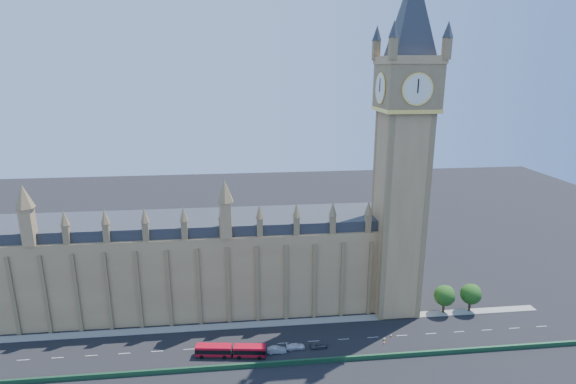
{
  "coord_description": "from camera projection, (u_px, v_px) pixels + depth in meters",
  "views": [
    {
      "loc": [
        -5.92,
        -101.6,
        68.73
      ],
      "look_at": [
        6.36,
        10.0,
        37.98
      ],
      "focal_mm": 28.0,
      "sensor_mm": 36.0,
      "label": 1
    }
  ],
  "objects": [
    {
      "name": "kerb_north",
      "position": [
        266.0,
        324.0,
        125.27
      ],
      "size": [
        160.0,
        3.0,
        0.16
      ],
      "primitive_type": "cube",
      "color": "gray",
      "rests_on": "ground"
    },
    {
      "name": "car_silver",
      "position": [
        277.0,
        350.0,
        112.5
      ],
      "size": [
        4.86,
        1.85,
        1.58
      ],
      "primitive_type": "imported",
      "rotation": [
        0.0,
        0.0,
        1.53
      ],
      "color": "#999CA0",
      "rests_on": "ground"
    },
    {
      "name": "tree_east_far",
      "position": [
        471.0,
        293.0,
        130.71
      ],
      "size": [
        6.0,
        6.0,
        8.5
      ],
      "color": "#382619",
      "rests_on": "ground"
    },
    {
      "name": "palace_westminster",
      "position": [
        177.0,
        264.0,
        130.97
      ],
      "size": [
        120.0,
        20.0,
        28.0
      ],
      "color": "#A2794E",
      "rests_on": "ground"
    },
    {
      "name": "elizabeth_tower",
      "position": [
        405.0,
        125.0,
        119.2
      ],
      "size": [
        20.59,
        20.59,
        105.0
      ],
      "color": "#A2794E",
      "rests_on": "ground"
    },
    {
      "name": "bridge_parapet",
      "position": [
        270.0,
        364.0,
        107.4
      ],
      "size": [
        160.0,
        0.6,
        1.2
      ],
      "primitive_type": "cube",
      "color": "#1E4C2D",
      "rests_on": "ground"
    },
    {
      "name": "ground",
      "position": [
        268.0,
        344.0,
        116.18
      ],
      "size": [
        400.0,
        400.0,
        0.0
      ],
      "primitive_type": "plane",
      "color": "black",
      "rests_on": "ground"
    },
    {
      "name": "car_white",
      "position": [
        296.0,
        346.0,
        114.07
      ],
      "size": [
        4.86,
        2.15,
        1.39
      ],
      "primitive_type": "imported",
      "rotation": [
        0.0,
        0.0,
        1.61
      ],
      "color": "silver",
      "rests_on": "ground"
    },
    {
      "name": "cone_c",
      "position": [
        384.0,
        343.0,
        116.21
      ],
      "size": [
        0.47,
        0.47,
        0.68
      ],
      "rotation": [
        0.0,
        0.0,
        -0.12
      ],
      "color": "black",
      "rests_on": "ground"
    },
    {
      "name": "car_grey",
      "position": [
        319.0,
        345.0,
        114.42
      ],
      "size": [
        4.38,
        1.94,
        1.46
      ],
      "primitive_type": "imported",
      "rotation": [
        0.0,
        0.0,
        1.62
      ],
      "color": "#43464B",
      "rests_on": "ground"
    },
    {
      "name": "cone_d",
      "position": [
        391.0,
        336.0,
        119.29
      ],
      "size": [
        0.47,
        0.47,
        0.65
      ],
      "rotation": [
        0.0,
        0.0,
        -0.16
      ],
      "color": "black",
      "rests_on": "ground"
    },
    {
      "name": "cone_b",
      "position": [
        385.0,
        339.0,
        117.7
      ],
      "size": [
        0.6,
        0.6,
        0.8
      ],
      "rotation": [
        0.0,
        0.0,
        -0.23
      ],
      "color": "black",
      "rests_on": "ground"
    },
    {
      "name": "red_bus",
      "position": [
        231.0,
        351.0,
        110.9
      ],
      "size": [
        17.49,
        4.76,
        2.94
      ],
      "rotation": [
        0.0,
        0.0,
        -0.13
      ],
      "color": "#B40C1F",
      "rests_on": "ground"
    },
    {
      "name": "cone_a",
      "position": [
        323.0,
        345.0,
        115.31
      ],
      "size": [
        0.62,
        0.62,
        0.76
      ],
      "rotation": [
        0.0,
        0.0,
        0.39
      ],
      "color": "black",
      "rests_on": "ground"
    },
    {
      "name": "tree_east_near",
      "position": [
        445.0,
        295.0,
        129.87
      ],
      "size": [
        6.0,
        6.0,
        8.5
      ],
      "color": "#382619",
      "rests_on": "ground"
    }
  ]
}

